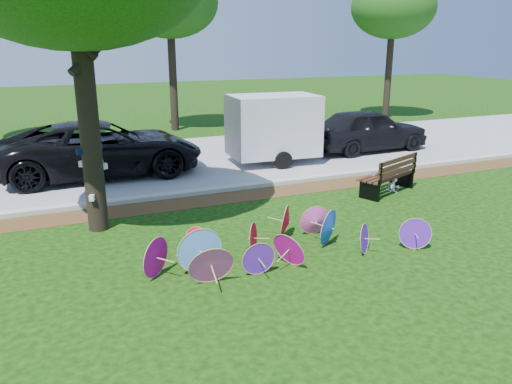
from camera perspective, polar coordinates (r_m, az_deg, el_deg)
ground at (r=9.51m, az=1.98°, el=-8.78°), size 90.00×90.00×0.00m
mulch_strip at (r=13.43m, az=-6.16°, el=-1.05°), size 90.00×1.00×0.01m
curb at (r=14.06m, az=-7.01°, el=-0.03°), size 90.00×0.30×0.12m
street at (r=17.97m, az=-10.75°, el=3.35°), size 90.00×8.00×0.01m
parasol_pile at (r=9.74m, az=0.55°, el=-5.73°), size 5.90×2.15×0.89m
black_van at (r=16.51m, az=-17.14°, el=4.77°), size 6.28×2.99×1.73m
dark_pickup at (r=19.93m, az=12.65°, el=6.95°), size 4.88×2.09×1.64m
cargo_trailer at (r=17.36m, az=2.02°, el=7.62°), size 3.06×2.06×2.66m
park_bench at (r=14.47m, az=14.66°, el=1.95°), size 2.16×1.46×1.05m
person_left at (r=14.29m, az=13.44°, el=2.06°), size 0.45×0.32×1.15m
person_right at (r=14.72m, az=15.62°, el=2.11°), size 0.59×0.51×1.05m
bg_trees at (r=24.13m, az=-6.42°, el=20.70°), size 23.98×5.21×7.40m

